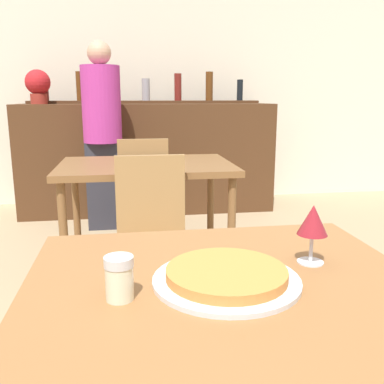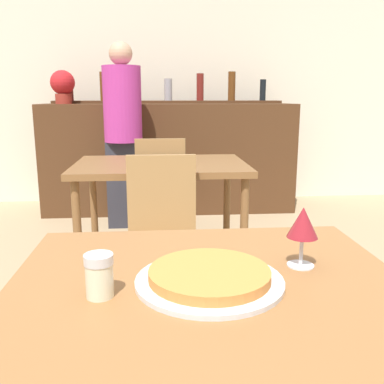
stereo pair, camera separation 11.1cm
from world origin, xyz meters
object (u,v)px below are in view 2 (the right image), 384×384
at_px(pizza_tray, 211,277).
at_px(person_standing, 123,130).
at_px(chair_far_side_front, 162,228).
at_px(cheese_shaker, 99,275).
at_px(wine_glass, 303,224).
at_px(potted_plant, 63,85).
at_px(chair_far_side_back, 161,186).

height_order(pizza_tray, person_standing, person_standing).
xyz_separation_m(chair_far_side_front, cheese_shaker, (-0.15, -1.33, 0.31)).
bearing_deg(cheese_shaker, wine_glass, 15.13).
bearing_deg(wine_glass, cheese_shaker, -164.87).
bearing_deg(potted_plant, chair_far_side_back, -49.82).
relative_size(cheese_shaker, person_standing, 0.06).
bearing_deg(person_standing, potted_plant, 139.57).
relative_size(chair_far_side_front, person_standing, 0.53).
bearing_deg(wine_glass, chair_far_side_front, 106.43).
bearing_deg(cheese_shaker, chair_far_side_back, 86.53).
bearing_deg(chair_far_side_front, person_standing, 100.84).
height_order(cheese_shaker, potted_plant, potted_plant).
xyz_separation_m(pizza_tray, person_standing, (-0.43, 2.99, 0.12)).
bearing_deg(pizza_tray, chair_far_side_back, 92.53).
xyz_separation_m(cheese_shaker, person_standing, (-0.18, 3.03, 0.09)).
bearing_deg(cheese_shaker, chair_far_side_front, 83.65).
bearing_deg(person_standing, cheese_shaker, -86.64).
height_order(chair_far_side_back, wine_glass, wine_glass).
height_order(chair_far_side_back, person_standing, person_standing).
xyz_separation_m(wine_glass, potted_plant, (-1.30, 3.43, 0.43)).
bearing_deg(potted_plant, cheese_shaker, -77.34).
relative_size(pizza_tray, cheese_shaker, 3.58).
height_order(chair_far_side_back, pizza_tray, chair_far_side_back).
relative_size(wine_glass, potted_plant, 0.48).
distance_m(pizza_tray, person_standing, 3.02).
distance_m(cheese_shaker, wine_glass, 0.52).
height_order(pizza_tray, potted_plant, potted_plant).
relative_size(person_standing, wine_glass, 10.47).
bearing_deg(chair_far_side_back, cheese_shaker, 86.53).
bearing_deg(person_standing, pizza_tray, -81.77).
bearing_deg(pizza_tray, person_standing, 98.23).
bearing_deg(pizza_tray, potted_plant, 106.69).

